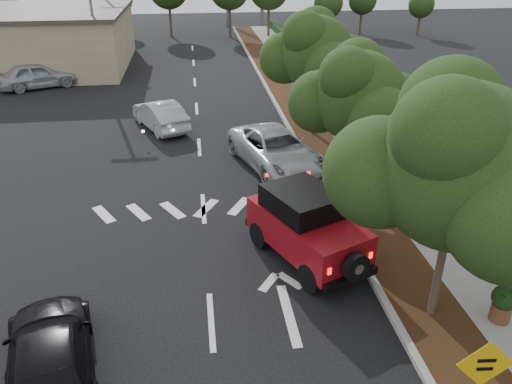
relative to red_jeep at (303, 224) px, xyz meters
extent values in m
plane|color=black|center=(-2.89, -2.62, -1.10)|extent=(120.00, 120.00, 0.00)
cube|color=#9E9B93|center=(1.71, 9.38, -1.03)|extent=(0.20, 70.00, 0.15)
cube|color=black|center=(2.71, 9.38, -1.04)|extent=(1.80, 70.00, 0.12)
cube|color=gray|center=(4.61, 9.38, -1.04)|extent=(2.00, 70.00, 0.12)
cube|color=black|center=(6.01, 9.38, -0.70)|extent=(0.80, 70.00, 0.80)
cylinder|color=black|center=(-1.19, 0.68, -0.69)|extent=(0.60, 0.88, 0.83)
cylinder|color=black|center=(0.29, 1.34, -0.69)|extent=(0.60, 0.88, 0.83)
cylinder|color=black|center=(-0.13, -1.71, -0.69)|extent=(0.60, 0.88, 0.83)
cylinder|color=black|center=(1.35, -1.05, -0.69)|extent=(0.60, 0.88, 0.83)
cube|color=maroon|center=(0.08, -0.18, -0.12)|extent=(3.27, 4.27, 1.04)
cube|color=black|center=(-0.05, 0.10, 0.74)|extent=(2.43, 2.63, 0.66)
cube|color=maroon|center=(-0.51, 1.15, -0.20)|extent=(1.94, 1.65, 0.85)
cube|color=black|center=(0.90, -2.01, -0.58)|extent=(1.70, 0.89, 0.23)
cylinder|color=black|center=(0.96, -2.15, -0.12)|extent=(0.81, 0.53, 0.79)
cube|color=#FF190C|center=(0.22, -2.25, -0.12)|extent=(0.11, 0.08, 0.19)
cube|color=#FF190C|center=(1.52, -1.67, -0.12)|extent=(0.11, 0.08, 0.19)
imported|color=#B1B5B9|center=(0.31, 6.70, -0.33)|extent=(4.05, 6.07, 1.55)
imported|color=black|center=(-6.39, -4.02, -0.45)|extent=(2.83, 4.81, 1.31)
imported|color=#A9ABB1|center=(-4.76, 12.25, -0.39)|extent=(3.14, 4.57, 1.43)
imported|color=#A8ABB0|center=(-12.96, 21.18, -0.28)|extent=(5.21, 3.75, 1.65)
cube|color=#EFB20C|center=(1.90, -6.49, 0.76)|extent=(1.07, 0.12, 1.07)
cube|color=black|center=(1.90, -6.51, 0.86)|extent=(0.34, 0.04, 0.07)
cube|color=black|center=(1.90, -6.51, 0.66)|extent=(0.30, 0.04, 0.07)
cylinder|color=brown|center=(4.27, -3.61, -0.75)|extent=(0.55, 0.55, 0.49)
sphere|color=black|center=(4.27, -3.61, -0.28)|extent=(0.62, 0.62, 0.62)
imported|color=black|center=(4.27, -3.61, -0.21)|extent=(0.58, 0.52, 0.58)
camera|label=1|loc=(-3.00, -12.48, 7.54)|focal=35.00mm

